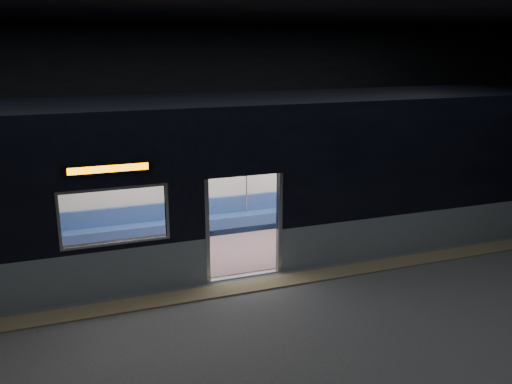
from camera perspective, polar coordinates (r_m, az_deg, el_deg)
station_floor at (r=9.94m, az=0.76°, el=-11.21°), size 24.00×14.00×0.01m
station_envelope at (r=8.93m, az=0.85°, el=10.37°), size 24.00×14.00×5.00m
tactile_strip at (r=10.39m, az=-0.34°, el=-9.84°), size 22.80×0.50×0.03m
metro_car at (r=11.59m, az=-3.71°, el=2.39°), size 18.00×3.04×3.35m
passenger at (r=14.56m, az=12.18°, el=0.34°), size 0.35×0.61×1.27m
handbag at (r=14.41m, az=12.44°, el=-0.24°), size 0.33×0.30×0.13m
transit_map at (r=14.21m, az=8.61°, el=3.07°), size 0.96×0.03×0.62m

